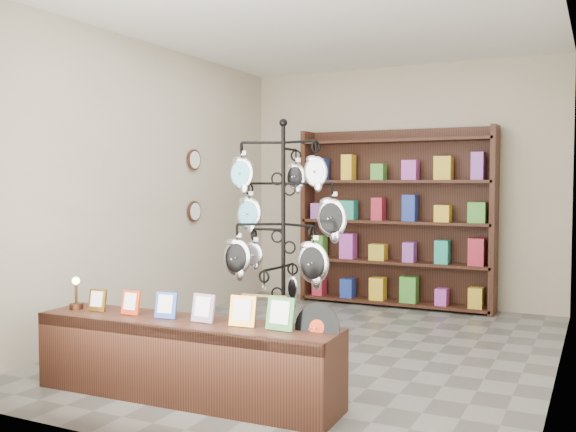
# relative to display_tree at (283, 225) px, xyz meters

# --- Properties ---
(ground) EXTENTS (5.00, 5.00, 0.00)m
(ground) POSITION_rel_display_tree_xyz_m (0.06, 0.70, -1.19)
(ground) COLOR slate
(ground) RESTS_ON ground
(room_envelope) EXTENTS (5.00, 5.00, 5.00)m
(room_envelope) POSITION_rel_display_tree_xyz_m (0.06, 0.70, 0.66)
(room_envelope) COLOR #B5A692
(room_envelope) RESTS_ON ground
(display_tree) EXTENTS (1.06, 0.92, 2.06)m
(display_tree) POSITION_rel_display_tree_xyz_m (0.00, 0.00, 0.00)
(display_tree) COLOR black
(display_tree) RESTS_ON ground
(front_shelf) EXTENTS (2.30, 0.54, 0.81)m
(front_shelf) POSITION_rel_display_tree_xyz_m (-0.28, -1.00, -0.91)
(front_shelf) COLOR black
(front_shelf) RESTS_ON ground
(back_shelving) EXTENTS (2.42, 0.36, 2.20)m
(back_shelving) POSITION_rel_display_tree_xyz_m (0.06, 3.00, -0.16)
(back_shelving) COLOR black
(back_shelving) RESTS_ON ground
(wall_clocks) EXTENTS (0.03, 0.24, 0.84)m
(wall_clocks) POSITION_rel_display_tree_xyz_m (-1.91, 1.50, 0.31)
(wall_clocks) COLOR black
(wall_clocks) RESTS_ON ground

